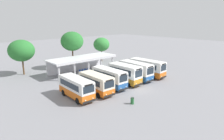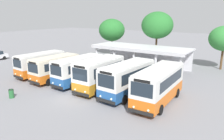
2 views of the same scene
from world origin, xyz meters
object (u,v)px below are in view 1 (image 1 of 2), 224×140
Objects in this scene: waiting_chair_middle_seat at (85,70)px; litter_bin_apron at (132,101)px; city_bus_far_end_green at (147,67)px; waiting_chair_fourth_seat at (88,70)px; city_bus_fifth_blue at (136,70)px; city_bus_middle_cream at (109,77)px; city_bus_nearest_orange at (76,87)px; city_bus_second_in_row at (96,83)px; city_bus_fourth_amber at (125,73)px; waiting_chair_end_by_column at (80,71)px; waiting_chair_second_from_end at (83,71)px.

litter_bin_apron reaches higher than waiting_chair_middle_seat.
city_bus_far_end_green reaches higher than waiting_chair_fourth_seat.
city_bus_middle_cream is at bearing 178.85° from city_bus_fifth_blue.
city_bus_middle_cream is at bearing 72.00° from litter_bin_apron.
city_bus_nearest_orange is 7.73× the size of litter_bin_apron.
waiting_chair_middle_seat is (9.49, 11.03, -1.20)m from city_bus_nearest_orange.
city_bus_second_in_row is at bearing -177.93° from city_bus_far_end_green.
city_bus_far_end_green is 9.15× the size of waiting_chair_middle_seat.
city_bus_fourth_amber is 11.46m from waiting_chair_end_by_column.
city_bus_fifth_blue is at bearing -72.32° from waiting_chair_fourth_seat.
waiting_chair_end_by_column is 18.51m from litter_bin_apron.
waiting_chair_end_by_column is at bearing 129.21° from city_bus_far_end_green.
waiting_chair_second_from_end is (8.81, 11.01, -1.20)m from city_bus_nearest_orange.
city_bus_far_end_green is at bearing -57.85° from waiting_chair_fourth_seat.
city_bus_fourth_amber reaches higher than city_bus_second_in_row.
city_bus_middle_cream is 8.30× the size of waiting_chair_second_from_end.
city_bus_fifth_blue is at bearing -66.05° from waiting_chair_second_from_end.
city_bus_far_end_green reaches higher than litter_bin_apron.
litter_bin_apron is at bearing -101.50° from waiting_chair_end_by_column.
city_bus_far_end_green is 8.75× the size of litter_bin_apron.
city_bus_fifth_blue is 3.41m from city_bus_far_end_green.
city_bus_middle_cream is at bearing -107.29° from waiting_chair_fourth_seat.
city_bus_nearest_orange reaches higher than waiting_chair_fourth_seat.
city_bus_fifth_blue is 11.80m from litter_bin_apron.
city_bus_second_in_row is 0.90× the size of city_bus_fifth_blue.
litter_bin_apron is (-4.37, -18.14, -0.07)m from waiting_chair_second_from_end.
waiting_chair_end_by_column is at bearing 179.93° from waiting_chair_fourth_seat.
city_bus_far_end_green is at bearing 2.07° from city_bus_second_in_row.
city_bus_fifth_blue is 12.01m from waiting_chair_second_from_end.
waiting_chair_fourth_seat is at bearing 72.42° from litter_bin_apron.
waiting_chair_end_by_column is (4.71, 11.46, -1.18)m from city_bus_second_in_row.
city_bus_fourth_amber is 7.65× the size of waiting_chair_fourth_seat.
city_bus_fourth_amber is at bearing -0.92° from city_bus_nearest_orange.
waiting_chair_fourth_seat is (-0.06, 11.17, -1.39)m from city_bus_fourth_amber.
waiting_chair_fourth_seat is (1.37, -0.01, 0.00)m from waiting_chair_second_from_end.
waiting_chair_end_by_column is 1.00× the size of waiting_chair_middle_seat.
city_bus_nearest_orange is at bearing -177.96° from city_bus_middle_cream.
city_bus_far_end_green is at bearing -1.10° from city_bus_middle_cream.
city_bus_fourth_amber is at bearing -79.27° from waiting_chair_end_by_column.
waiting_chair_end_by_column is 1.37m from waiting_chair_middle_seat.
waiting_chair_middle_seat is (-4.16, 10.93, -1.34)m from city_bus_fifth_blue.
waiting_chair_end_by_column is at bearing 67.66° from city_bus_second_in_row.
city_bus_nearest_orange is 14.60m from waiting_chair_middle_seat.
city_bus_nearest_orange is 14.15m from waiting_chair_second_from_end.
city_bus_far_end_green reaches higher than city_bus_nearest_orange.
city_bus_middle_cream is 1.09× the size of city_bus_fourth_amber.
city_bus_far_end_green is at bearing -50.79° from waiting_chair_end_by_column.
waiting_chair_second_from_end is at bearing 0.36° from waiting_chair_end_by_column.
waiting_chair_fourth_seat is at bearing 59.44° from city_bus_second_in_row.
waiting_chair_middle_seat is (6.08, 11.48, -1.18)m from city_bus_second_in_row.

